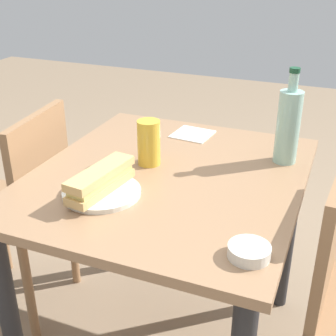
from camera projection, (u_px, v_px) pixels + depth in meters
name	position (u px, v px, depth m)	size (l,w,h in m)	color
dining_table	(168.00, 209.00, 1.52)	(0.94, 0.84, 0.75)	#997251
chair_far	(23.00, 203.00, 1.79)	(0.44, 0.44, 0.87)	#936B47
plate_near	(102.00, 192.00, 1.34)	(0.23, 0.23, 0.01)	silver
baguette_sandwich_near	(101.00, 180.00, 1.32)	(0.26, 0.10, 0.07)	tan
knife_near	(86.00, 187.00, 1.35)	(0.18, 0.02, 0.01)	silver
water_bottle	(288.00, 125.00, 1.50)	(0.08, 0.08, 0.32)	#99C6B7
beer_glass	(149.00, 143.00, 1.50)	(0.08, 0.08, 0.15)	gold
olive_bowl	(249.00, 251.00, 1.07)	(0.10, 0.10, 0.03)	silver
paper_napkin	(193.00, 134.00, 1.77)	(0.14, 0.14, 0.00)	white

